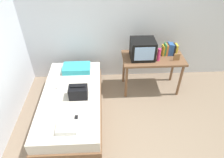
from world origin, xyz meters
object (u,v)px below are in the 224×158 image
object	(u,v)px
pillow	(77,68)
book_row	(170,49)
desk	(153,61)
folded_towel	(67,128)
water_bottle	(159,55)
magazine	(57,115)
remote_silver	(57,86)
bed	(73,105)
remote_dark	(76,120)
handbag	(78,92)
picture_frame	(177,57)
tv	(143,49)

from	to	relation	value
pillow	book_row	bearing A→B (deg)	2.98
desk	folded_towel	distance (m)	2.04
water_bottle	book_row	world-z (taller)	water_bottle
magazine	remote_silver	size ratio (longest dim) A/B	2.01
bed	water_bottle	distance (m)	1.78
remote_dark	bed	bearing A→B (deg)	104.03
bed	handbag	xyz separation A→B (m)	(0.14, -0.06, 0.35)
remote_silver	handbag	bearing A→B (deg)	-35.71
magazine	remote_dark	size ratio (longest dim) A/B	1.86
desk	handbag	size ratio (longest dim) A/B	3.87
bed	book_row	xyz separation A→B (m)	(1.82, 0.78, 0.62)
book_row	pillow	size ratio (longest dim) A/B	0.54
desk	pillow	xyz separation A→B (m)	(-1.46, -0.00, -0.10)
magazine	folded_towel	xyz separation A→B (m)	(0.19, -0.28, 0.03)
book_row	remote_dark	distance (m)	2.18
magazine	bed	bearing A→B (deg)	70.77
pillow	folded_towel	distance (m)	1.41
desk	book_row	xyz separation A→B (m)	(0.32, 0.09, 0.21)
picture_frame	pillow	distance (m)	1.88
book_row	pillow	xyz separation A→B (m)	(-1.78, -0.09, -0.31)
bed	picture_frame	bearing A→B (deg)	16.54
bed	magazine	xyz separation A→B (m)	(-0.16, -0.45, 0.26)
bed	picture_frame	world-z (taller)	picture_frame
tv	bed	bearing A→B (deg)	-151.85
tv	handbag	world-z (taller)	tv
desk	magazine	distance (m)	2.02
remote_dark	remote_silver	distance (m)	0.89
book_row	remote_dark	xyz separation A→B (m)	(-1.68, -1.34, -0.35)
magazine	water_bottle	bearing A→B (deg)	30.60
handbag	pillow	bearing A→B (deg)	97.47
magazine	handbag	bearing A→B (deg)	52.07
handbag	remote_silver	xyz separation A→B (m)	(-0.41, 0.29, -0.09)
book_row	pillow	distance (m)	1.81
remote_dark	pillow	bearing A→B (deg)	94.49
remote_silver	folded_towel	bearing A→B (deg)	-72.47
book_row	remote_dark	size ratio (longest dim) A/B	1.78
picture_frame	remote_silver	distance (m)	2.22
book_row	remote_dark	bearing A→B (deg)	-141.41
magazine	remote_dark	world-z (taller)	remote_dark
handbag	remote_silver	bearing A→B (deg)	144.29
handbag	remote_silver	size ratio (longest dim) A/B	2.08
tv	remote_dark	bearing A→B (deg)	-132.46
tv	remote_dark	xyz separation A→B (m)	(-1.14, -1.25, -0.42)
desk	remote_dark	world-z (taller)	desk
water_bottle	remote_dark	bearing A→B (deg)	-141.47
desk	folded_towel	size ratio (longest dim) A/B	4.14
desk	remote_silver	xyz separation A→B (m)	(-1.77, -0.46, -0.15)
picture_frame	magazine	bearing A→B (deg)	-153.85
book_row	remote_silver	distance (m)	2.19
folded_towel	picture_frame	bearing A→B (deg)	34.58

